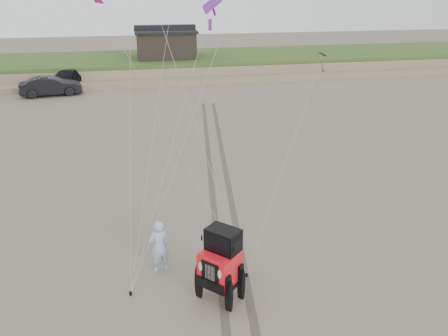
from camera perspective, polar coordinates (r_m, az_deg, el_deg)
The scene contains 10 objects.
ground at distance 14.38m, azimuth -2.31°, elevation -14.58°, with size 160.00×160.00×0.00m, color #6B6054.
dune_ridge at distance 49.50m, azimuth -9.91°, elevation 13.02°, with size 160.00×14.25×1.73m.
cabin at distance 48.79m, azimuth -7.64°, elevation 15.89°, with size 6.40×5.40×3.35m.
truck_b at distance 41.07m, azimuth -21.68°, elevation 9.92°, with size 1.77×5.07×1.67m, color black.
truck_c at distance 44.21m, azimuth -19.71°, elevation 10.94°, with size 2.25×5.55×1.61m, color black.
jeep at distance 13.17m, azimuth -0.54°, elevation -13.51°, with size 2.13×4.94×1.84m, color red, non-canonical shape.
man at distance 14.48m, azimuth -8.47°, elevation -10.11°, with size 0.67×0.44×1.84m, color #87B5D1.
stake_main at distance 14.09m, azimuth -12.10°, elevation -15.73°, with size 0.08×0.08×0.12m, color black.
stake_aux at distance 14.55m, azimuth 2.97°, elevation -13.79°, with size 0.08×0.08×0.12m, color black.
tire_tracks at distance 21.53m, azimuth -0.68°, elevation -1.25°, with size 5.22×29.74×0.01m.
Camera 1 is at (-1.82, -11.34, 8.66)m, focal length 35.00 mm.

